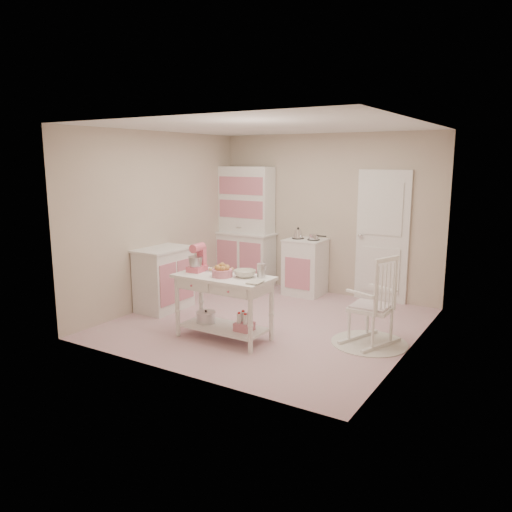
{
  "coord_description": "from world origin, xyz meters",
  "views": [
    {
      "loc": [
        3.27,
        -5.62,
        2.19
      ],
      "look_at": [
        -0.01,
        -0.29,
        0.98
      ],
      "focal_mm": 35.0,
      "sensor_mm": 36.0,
      "label": 1
    }
  ],
  "objects_px": {
    "bread_basket": "(222,273)",
    "hutch": "(245,226)",
    "stove": "(305,267)",
    "base_cabinet": "(164,279)",
    "rocking_chair": "(371,300)",
    "work_table": "(224,307)",
    "stand_mixer": "(197,258)"
  },
  "relations": [
    {
      "from": "bread_basket",
      "to": "hutch",
      "type": "bearing_deg",
      "value": 117.2
    },
    {
      "from": "stove",
      "to": "hutch",
      "type": "bearing_deg",
      "value": 177.61
    },
    {
      "from": "base_cabinet",
      "to": "bread_basket",
      "type": "relative_size",
      "value": 3.68
    },
    {
      "from": "bread_basket",
      "to": "rocking_chair",
      "type": "bearing_deg",
      "value": 27.34
    },
    {
      "from": "rocking_chair",
      "to": "work_table",
      "type": "bearing_deg",
      "value": -133.61
    },
    {
      "from": "stove",
      "to": "base_cabinet",
      "type": "distance_m",
      "value": 2.33
    },
    {
      "from": "base_cabinet",
      "to": "bread_basket",
      "type": "xyz_separation_m",
      "value": [
        1.49,
        -0.59,
        0.39
      ]
    },
    {
      "from": "hutch",
      "to": "bread_basket",
      "type": "distance_m",
      "value": 2.82
    },
    {
      "from": "work_table",
      "to": "bread_basket",
      "type": "height_order",
      "value": "bread_basket"
    },
    {
      "from": "rocking_chair",
      "to": "stove",
      "type": "bearing_deg",
      "value": 156.43
    },
    {
      "from": "hutch",
      "to": "base_cabinet",
      "type": "bearing_deg",
      "value": -95.92
    },
    {
      "from": "work_table",
      "to": "base_cabinet",
      "type": "bearing_deg",
      "value": 159.62
    },
    {
      "from": "stand_mixer",
      "to": "bread_basket",
      "type": "bearing_deg",
      "value": -13.5
    },
    {
      "from": "hutch",
      "to": "work_table",
      "type": "distance_m",
      "value": 2.84
    },
    {
      "from": "base_cabinet",
      "to": "work_table",
      "type": "xyz_separation_m",
      "value": [
        1.47,
        -0.54,
        -0.06
      ]
    },
    {
      "from": "base_cabinet",
      "to": "hutch",
      "type": "bearing_deg",
      "value": 84.08
    },
    {
      "from": "base_cabinet",
      "to": "bread_basket",
      "type": "distance_m",
      "value": 1.65
    },
    {
      "from": "stove",
      "to": "base_cabinet",
      "type": "relative_size",
      "value": 1.0
    },
    {
      "from": "stand_mixer",
      "to": "stove",
      "type": "bearing_deg",
      "value": 77.12
    },
    {
      "from": "stand_mixer",
      "to": "hutch",
      "type": "bearing_deg",
      "value": 104.72
    },
    {
      "from": "base_cabinet",
      "to": "stand_mixer",
      "type": "relative_size",
      "value": 2.71
    },
    {
      "from": "hutch",
      "to": "rocking_chair",
      "type": "relative_size",
      "value": 1.89
    },
    {
      "from": "hutch",
      "to": "rocking_chair",
      "type": "height_order",
      "value": "hutch"
    },
    {
      "from": "work_table",
      "to": "stove",
      "type": "bearing_deg",
      "value": 91.6
    },
    {
      "from": "rocking_chair",
      "to": "bread_basket",
      "type": "height_order",
      "value": "rocking_chair"
    },
    {
      "from": "work_table",
      "to": "bread_basket",
      "type": "distance_m",
      "value": 0.45
    },
    {
      "from": "rocking_chair",
      "to": "stand_mixer",
      "type": "relative_size",
      "value": 3.24
    },
    {
      "from": "bread_basket",
      "to": "stove",
      "type": "bearing_deg",
      "value": 92.03
    },
    {
      "from": "work_table",
      "to": "stand_mixer",
      "type": "relative_size",
      "value": 3.53
    },
    {
      "from": "stove",
      "to": "base_cabinet",
      "type": "xyz_separation_m",
      "value": [
        -1.4,
        -1.86,
        0.0
      ]
    },
    {
      "from": "stove",
      "to": "rocking_chair",
      "type": "distance_m",
      "value": 2.34
    },
    {
      "from": "stand_mixer",
      "to": "rocking_chair",
      "type": "bearing_deg",
      "value": 15.85
    }
  ]
}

